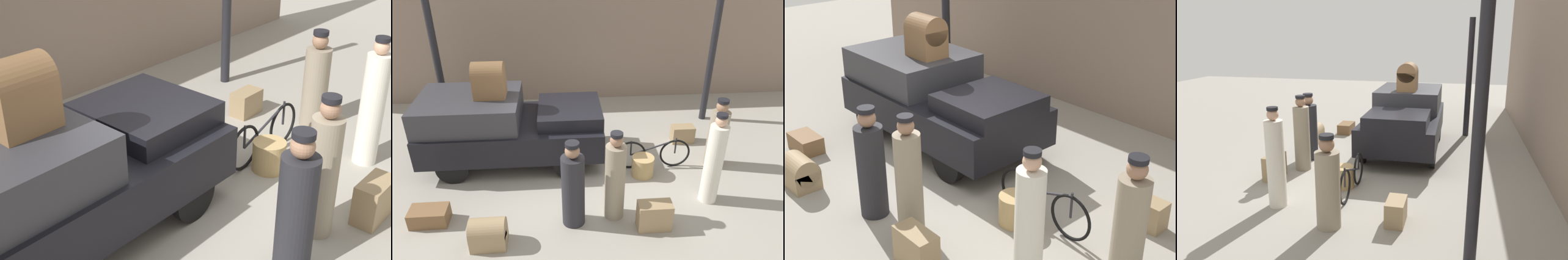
# 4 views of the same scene
# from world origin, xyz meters

# --- Properties ---
(ground_plane) EXTENTS (30.00, 30.00, 0.00)m
(ground_plane) POSITION_xyz_m (0.00, 0.00, 0.00)
(ground_plane) COLOR gray
(station_building_facade) EXTENTS (16.00, 0.15, 4.50)m
(station_building_facade) POSITION_xyz_m (0.00, 4.08, 2.25)
(station_building_facade) COLOR gray
(station_building_facade) RESTS_ON ground
(canopy_pillar_left) EXTENTS (0.17, 0.17, 3.52)m
(canopy_pillar_left) POSITION_xyz_m (-3.31, 2.36, 1.76)
(canopy_pillar_left) COLOR black
(canopy_pillar_left) RESTS_ON ground
(canopy_pillar_right) EXTENTS (0.17, 0.17, 3.52)m
(canopy_pillar_right) POSITION_xyz_m (3.55, 2.36, 1.76)
(canopy_pillar_right) COLOR black
(canopy_pillar_right) RESTS_ON ground
(truck) EXTENTS (3.88, 1.86, 1.57)m
(truck) POSITION_xyz_m (-1.57, 0.72, 0.87)
(truck) COLOR black
(truck) RESTS_ON ground
(bicycle) EXTENTS (1.65, 0.04, 0.72)m
(bicycle) POSITION_xyz_m (1.62, 0.11, 0.35)
(bicycle) COLOR black
(bicycle) RESTS_ON ground
(wicker_basket) EXTENTS (0.47, 0.47, 0.44)m
(wicker_basket) POSITION_xyz_m (1.35, -0.17, 0.22)
(wicker_basket) COLOR tan
(wicker_basket) RESTS_ON ground
(porter_standing_middle) EXTENTS (0.34, 0.34, 1.87)m
(porter_standing_middle) POSITION_xyz_m (2.45, -1.09, 0.87)
(porter_standing_middle) COLOR silver
(porter_standing_middle) RESTS_ON ground
(conductor_in_dark_uniform) EXTENTS (0.41, 0.41, 1.67)m
(conductor_in_dark_uniform) POSITION_xyz_m (-0.19, -1.51, 0.76)
(conductor_in_dark_uniform) COLOR #232328
(conductor_in_dark_uniform) RESTS_ON ground
(porter_with_bicycle) EXTENTS (0.40, 0.40, 1.60)m
(porter_with_bicycle) POSITION_xyz_m (3.00, 0.10, 0.72)
(porter_with_bicycle) COLOR gray
(porter_with_bicycle) RESTS_ON ground
(porter_lifting_near_truck) EXTENTS (0.36, 0.36, 1.75)m
(porter_lifting_near_truck) POSITION_xyz_m (0.55, -1.39, 0.81)
(porter_lifting_near_truck) COLOR gray
(porter_lifting_near_truck) RESTS_ON ground
(suitcase_small_leather) EXTENTS (0.67, 0.40, 0.31)m
(suitcase_small_leather) POSITION_xyz_m (-2.79, -1.33, 0.15)
(suitcase_small_leather) COLOR brown
(suitcase_small_leather) RESTS_ON ground
(suitcase_tan_flat) EXTENTS (0.59, 0.43, 0.53)m
(suitcase_tan_flat) POSITION_xyz_m (-1.64, -1.96, 0.25)
(suitcase_tan_flat) COLOR #937A56
(suitcase_tan_flat) RESTS_ON ground
(trunk_umber_medium) EXTENTS (0.59, 0.31, 0.53)m
(trunk_umber_medium) POSITION_xyz_m (1.22, -1.78, 0.27)
(trunk_umber_medium) COLOR #937A56
(trunk_umber_medium) RESTS_ON ground
(trunk_large_brown) EXTENTS (0.54, 0.32, 0.42)m
(trunk_large_brown) POSITION_xyz_m (2.62, 1.16, 0.21)
(trunk_large_brown) COLOR #937A56
(trunk_large_brown) RESTS_ON ground
(trunk_on_truck_roof) EXTENTS (0.64, 0.50, 0.75)m
(trunk_on_truck_roof) POSITION_xyz_m (-1.81, 0.72, 1.95)
(trunk_on_truck_roof) COLOR brown
(trunk_on_truck_roof) RESTS_ON truck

